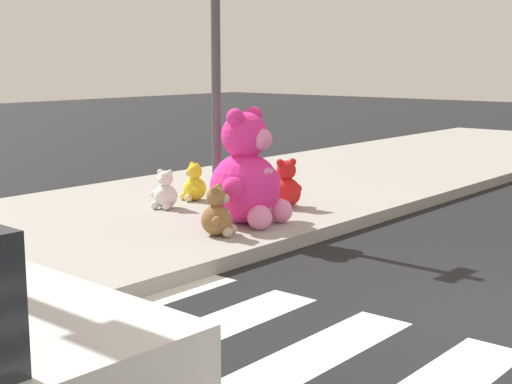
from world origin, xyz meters
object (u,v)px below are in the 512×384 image
at_px(plush_tan, 256,184).
at_px(plush_brown, 218,215).
at_px(plush_pink_large, 248,178).
at_px(plush_white, 165,193).
at_px(plush_red, 285,188).
at_px(plush_yellow, 194,185).
at_px(sign_pole, 216,73).

distance_m(plush_tan, plush_brown, 2.06).
relative_size(plush_pink_large, plush_white, 2.68).
xyz_separation_m(plush_red, plush_yellow, (-0.42, 1.22, -0.05)).
bearing_deg(sign_pole, plush_yellow, 60.71).
height_order(sign_pole, plush_tan, sign_pole).
height_order(plush_white, plush_red, plush_red).
bearing_deg(plush_white, plush_brown, -113.46).
distance_m(plush_tan, plush_yellow, 0.83).
xyz_separation_m(plush_pink_large, plush_tan, (1.14, 0.83, -0.31)).
height_order(plush_pink_large, plush_tan, plush_pink_large).
bearing_deg(plush_yellow, plush_red, -70.96).
distance_m(sign_pole, plush_pink_large, 1.31).
relative_size(plush_white, plush_yellow, 0.98).
bearing_deg(plush_red, plush_white, 133.34).
relative_size(plush_brown, plush_yellow, 1.08).
relative_size(sign_pole, plush_white, 6.48).
xyz_separation_m(plush_white, plush_brown, (-0.67, -1.53, 0.02)).
bearing_deg(plush_white, plush_pink_large, -89.81).
bearing_deg(plush_yellow, plush_pink_large, -112.71).
height_order(plush_pink_large, plush_red, plush_pink_large).
height_order(plush_white, plush_yellow, plush_yellow).
xyz_separation_m(plush_tan, plush_yellow, (-0.52, 0.65, -0.02)).
distance_m(sign_pole, plush_white, 1.70).
distance_m(plush_red, plush_yellow, 1.29).
bearing_deg(plush_pink_large, sign_pole, 78.60).
height_order(plush_tan, plush_brown, plush_tan).
xyz_separation_m(sign_pole, plush_tan, (1.02, 0.24, -1.48)).
relative_size(sign_pole, plush_pink_large, 2.42).
bearing_deg(plush_white, sign_pole, -81.09).
distance_m(plush_pink_large, plush_yellow, 1.64).
height_order(plush_red, plush_yellow, plush_red).
bearing_deg(plush_brown, sign_pole, 43.50).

